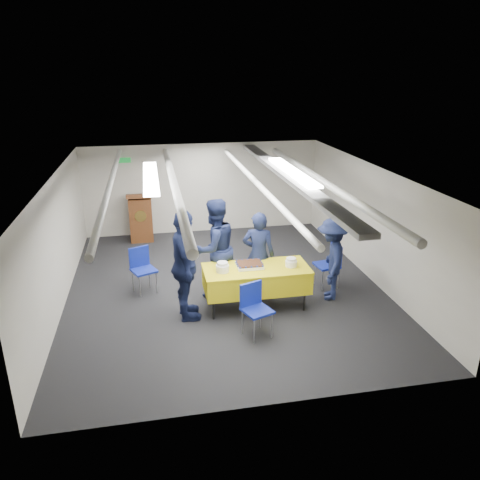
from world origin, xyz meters
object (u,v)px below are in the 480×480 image
Objects in this scene: sheet_cake at (249,265)px; sailor_c at (185,266)px; sailor_d at (331,259)px; chair_near at (254,304)px; chair_left at (142,265)px; podium at (141,217)px; sailor_b at (215,248)px; serving_table at (256,279)px; chair_right at (331,261)px; sailor_a at (258,255)px.

sheet_cake is 1.18m from sailor_c.
sheet_cake is at bearing -68.71° from sailor_d.
chair_near is 1.00× the size of chair_left.
podium is 5.14m from chair_near.
podium is at bearing -118.19° from sailor_d.
serving_table is at bearing 108.67° from sailor_b.
sheet_cake is at bearing -63.75° from podium.
serving_table is 2.15× the size of chair_right.
sheet_cake is 2.16m from chair_left.
chair_left is at bearing -86.05° from sailor_d.
sailor_c reaches higher than sailor_a.
sailor_b is at bearing -18.16° from chair_left.
sailor_a is (2.15, -0.62, 0.29)m from chair_left.
sailor_b reaches higher than sailor_d.
sheet_cake is at bearing 150.37° from serving_table.
chair_near is at bearing -104.76° from serving_table.
chair_left reaches higher than sheet_cake.
serving_table is 0.28m from sheet_cake.
sailor_b is at bearing 105.59° from chair_near.
chair_right is 3.67m from chair_left.
serving_table is at bearing -62.82° from podium.
chair_right is (1.86, 1.45, 0.00)m from chair_near.
podium is (-1.91, 3.88, -0.20)m from sheet_cake.
chair_left is at bearing 172.17° from chair_right.
chair_right is 3.01m from sailor_c.
podium is 4.97m from chair_right.
podium reaches higher than chair_near.
sailor_a is at bearing -58.10° from podium.
sailor_a is 0.85× the size of sailor_c.
serving_table is at bearing -66.07° from sailor_d.
chair_right and chair_left have the same top height.
chair_right is (3.65, -3.36, -0.08)m from podium.
serving_table is at bearing 91.52° from sailor_a.
podium is 4.11m from sailor_a.
sailor_a is at bearing 72.57° from serving_table.
sailor_d is at bearing 1.52° from sheet_cake.
chair_right is 1.52m from sailor_a.
chair_near is at bearing -47.70° from chair_left.
chair_near is at bearing -39.92° from sailor_d.
sailor_b is (1.35, -0.44, 0.41)m from chair_left.
sailor_d is (2.70, 0.25, -0.19)m from sailor_c.
sailor_a is at bearing 74.31° from chair_near.
podium is at bearing -94.39° from sailor_b.
sailor_b is (-0.42, 1.50, 0.41)m from chair_near.
sailor_b reaches higher than chair_near.
sailor_c reaches higher than chair_left.
sailor_a is (0.37, 1.33, 0.29)m from chair_near.
chair_right is (1.63, 0.58, -0.03)m from serving_table.
podium is (-2.02, 3.94, 0.05)m from serving_table.
sheet_cake is 0.24× the size of sailor_c.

